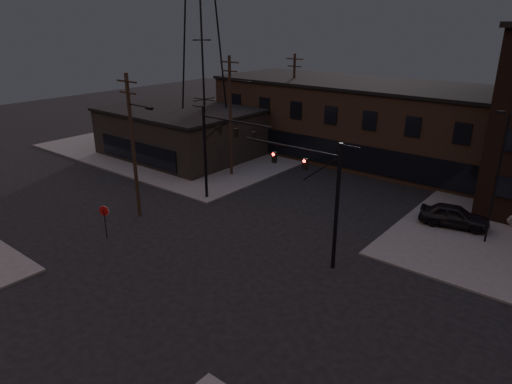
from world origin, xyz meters
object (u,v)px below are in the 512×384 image
traffic_signal_far (216,144)px  parked_car_lot_a (454,216)px  car_crossing (358,161)px  traffic_signal_near (321,190)px  stop_sign (104,214)px

traffic_signal_far → parked_car_lot_a: (17.18, 7.22, -4.04)m
parked_car_lot_a → car_crossing: 15.50m
traffic_signal_far → car_crossing: traffic_signal_far is taller
traffic_signal_near → traffic_signal_far: (-12.07, 3.50, 0.08)m
traffic_signal_near → stop_sign: size_ratio=3.23×
stop_sign → traffic_signal_far: bearing=82.7°
traffic_signal_near → traffic_signal_far: bearing=163.8°
parked_car_lot_a → car_crossing: size_ratio=1.14×
traffic_signal_near → car_crossing: bearing=110.2°
traffic_signal_near → stop_sign: traffic_signal_near is taller
traffic_signal_near → stop_sign: bearing=-154.1°
traffic_signal_near → parked_car_lot_a: size_ratio=1.65×
traffic_signal_near → parked_car_lot_a: traffic_signal_near is taller
parked_car_lot_a → stop_sign: bearing=120.6°
stop_sign → car_crossing: bearing=77.2°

